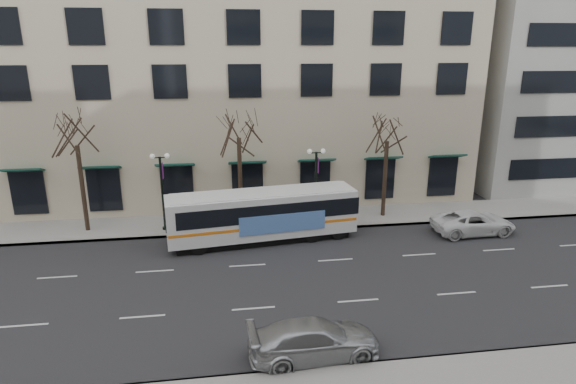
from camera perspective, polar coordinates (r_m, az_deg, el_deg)
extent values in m
plane|color=black|center=(24.99, -4.51, -10.94)|extent=(160.00, 160.00, 0.00)
cube|color=gray|center=(33.73, 2.97, -3.16)|extent=(80.00, 4.00, 0.15)
cube|color=#C4B096|center=(43.06, -9.64, 17.19)|extent=(40.00, 20.00, 24.00)
cylinder|color=black|center=(33.27, -23.14, 0.23)|extent=(0.28, 0.28, 5.74)
cylinder|color=black|center=(32.08, -5.69, 1.16)|extent=(0.28, 0.28, 5.95)
cylinder|color=black|center=(34.03, 11.39, 1.40)|extent=(0.28, 0.28, 5.46)
cylinder|color=black|center=(31.84, -14.63, -0.33)|extent=(0.16, 0.16, 5.00)
cylinder|color=black|center=(32.60, -14.32, -4.28)|extent=(0.36, 0.36, 0.30)
cube|color=black|center=(31.22, -14.96, 3.96)|extent=(0.90, 0.06, 0.06)
sphere|color=silver|center=(31.26, -15.79, 4.10)|extent=(0.32, 0.32, 0.32)
sphere|color=silver|center=(31.15, -14.15, 4.18)|extent=(0.32, 0.32, 0.32)
cube|color=#5B1A64|center=(31.40, -14.63, 2.46)|extent=(0.04, 0.45, 1.00)
cylinder|color=black|center=(32.22, 3.30, 0.41)|extent=(0.16, 0.16, 5.00)
cylinder|color=black|center=(32.97, 3.23, -3.51)|extent=(0.36, 0.36, 0.30)
cube|color=black|center=(31.61, 3.38, 4.67)|extent=(0.90, 0.06, 0.06)
sphere|color=silver|center=(31.50, 2.58, 4.83)|extent=(0.32, 0.32, 0.32)
sphere|color=silver|center=(31.68, 4.18, 4.87)|extent=(0.32, 0.32, 0.32)
cube|color=#5B1A64|center=(31.83, 3.56, 3.18)|extent=(0.04, 0.45, 1.00)
cube|color=white|center=(29.67, -3.05, -2.57)|extent=(11.81, 3.97, 2.65)
cube|color=black|center=(30.20, -3.01, -5.24)|extent=(10.85, 3.55, 0.43)
cube|color=black|center=(29.59, -2.52, -1.77)|extent=(11.35, 3.95, 1.06)
cube|color=orange|center=(29.82, -3.04, -3.40)|extent=(11.70, 3.99, 0.17)
cube|color=#527DC8|center=(28.80, -0.61, -3.72)|extent=(5.27, 0.74, 1.16)
cube|color=white|center=(29.24, -3.09, -0.06)|extent=(11.20, 3.65, 0.08)
cylinder|color=black|center=(28.56, -10.53, -6.40)|extent=(0.99, 0.39, 0.97)
cylinder|color=black|center=(30.61, -10.92, -4.79)|extent=(0.99, 0.39, 0.97)
cylinder|color=black|center=(29.84, 2.91, -5.07)|extent=(0.99, 0.39, 0.97)
cylinder|color=black|center=(31.81, 1.65, -3.63)|extent=(0.99, 0.39, 0.97)
cylinder|color=black|center=(30.40, 6.03, -4.72)|extent=(0.99, 0.39, 0.97)
cylinder|color=black|center=(32.33, 4.60, -3.33)|extent=(0.99, 0.39, 0.97)
imported|color=#B2B6BA|center=(19.54, 3.13, -17.06)|extent=(5.29, 2.43, 1.50)
imported|color=white|center=(33.32, 21.11, -3.38)|extent=(5.35, 2.59, 1.47)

